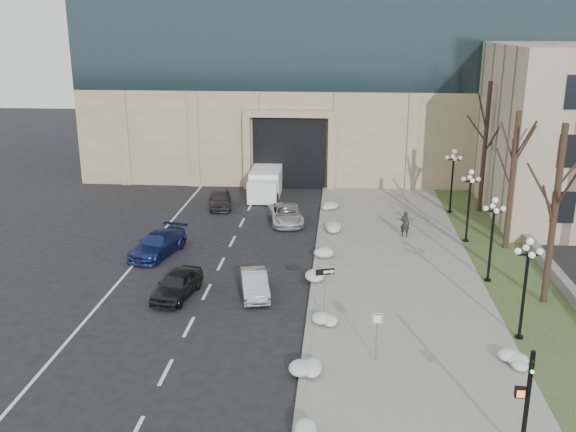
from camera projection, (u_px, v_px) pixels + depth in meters
The scene contains 29 objects.
ground at pixel (327, 409), 23.22m from camera, with size 160.00×160.00×0.00m, color black.
sidewalk at pixel (395, 268), 36.26m from camera, with size 9.00×40.00×0.12m, color gray.
curb at pixel (316, 266), 36.62m from camera, with size 0.30×40.00×0.14m, color gray.
grass_strip at pixel (513, 272), 35.74m from camera, with size 4.00×40.00×0.10m, color #3A4C26.
stone_wall at pixel (540, 256), 37.40m from camera, with size 0.50×30.00×0.70m, color gray.
car_a at pixel (177, 284), 32.51m from camera, with size 1.59×3.95×1.35m, color black.
car_b at pixel (255, 284), 32.74m from camera, with size 1.30×3.72×1.23m, color #ABAEB3.
car_c at pixel (158, 244), 38.37m from camera, with size 1.93×4.74×1.38m, color navy.
car_d at pixel (286, 214), 44.45m from camera, with size 2.11×4.57×1.27m, color silver.
car_e at pixel (220, 199), 48.12m from camera, with size 1.58×3.93×1.34m, color #313036.
pedestrian at pixel (405, 224), 41.22m from camera, with size 0.62×0.41×1.70m, color black.
box_truck at pixel (266, 182), 51.61m from camera, with size 2.46×6.69×2.11m.
one_way_sign at pixel (328, 277), 29.75m from camera, with size 0.93×0.39×2.50m.
keep_sign at pixel (377, 327), 25.95m from camera, with size 0.47×0.14×2.20m.
traffic_signal at pixel (525, 407), 20.03m from camera, with size 0.66×0.88×3.87m.
snow_clump_b at pixel (309, 371), 25.18m from camera, with size 1.10×1.60×0.36m, color silver.
snow_clump_c at pixel (323, 321), 29.42m from camera, with size 1.10×1.60×0.36m, color silver.
snow_clump_d at pixel (322, 279), 34.09m from camera, with size 1.10×1.60×0.36m, color silver.
snow_clump_e at pixel (322, 253), 38.07m from camera, with size 1.10×1.60×0.36m, color silver.
snow_clump_f at pixel (328, 227), 42.71m from camera, with size 1.10×1.60×0.36m, color silver.
snow_clump_g at pixel (326, 207), 47.44m from camera, with size 1.10×1.60×0.36m, color silver.
snow_clump_h at pixel (514, 361), 25.92m from camera, with size 1.10×1.60×0.36m, color silver.
lamppost_a at pixel (526, 275), 27.37m from camera, with size 1.18×1.18×4.76m.
lamppost_b at pixel (493, 228), 33.57m from camera, with size 1.18×1.18×4.76m.
lamppost_c at pixel (470, 196), 39.77m from camera, with size 1.18×1.18×4.76m.
lamppost_d at pixel (453, 172), 45.96m from camera, with size 1.18×1.18×4.76m.
tree_near at pixel (557, 190), 30.21m from camera, with size 3.20×3.20×9.00m.
tree_mid at pixel (514, 162), 37.93m from camera, with size 3.20×3.20×8.50m.
tree_far at pixel (486, 129), 45.37m from camera, with size 3.20×3.20×9.50m.
Camera 1 is at (0.29, -20.22, 13.47)m, focal length 40.00 mm.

